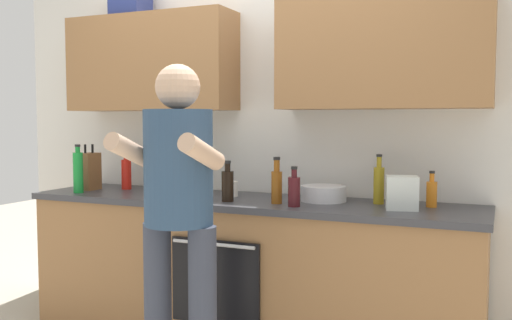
{
  "coord_description": "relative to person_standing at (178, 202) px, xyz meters",
  "views": [
    {
      "loc": [
        1.45,
        -3.15,
        1.39
      ],
      "look_at": [
        0.12,
        -0.1,
        1.15
      ],
      "focal_mm": 39.76,
      "sensor_mm": 36.0,
      "label": 1
    }
  ],
  "objects": [
    {
      "name": "bottle_syrup",
      "position": [
        0.26,
        0.66,
        0.03
      ],
      "size": [
        0.06,
        0.06,
        0.27
      ],
      "color": "#8C4C14",
      "rests_on": "counter"
    },
    {
      "name": "potted_herb",
      "position": [
        -0.54,
        0.77,
        0.06
      ],
      "size": [
        0.17,
        0.17,
        0.26
      ],
      "color": "#9E6647",
      "rests_on": "counter"
    },
    {
      "name": "cup_coffee",
      "position": [
        -0.11,
        0.82,
        -0.03
      ],
      "size": [
        0.08,
        0.08,
        0.1
      ],
      "primitive_type": "cylinder",
      "color": "white",
      "rests_on": "counter"
    },
    {
      "name": "bottle_wine",
      "position": [
        0.39,
        0.59,
        0.01
      ],
      "size": [
        0.07,
        0.07,
        0.23
      ],
      "color": "#471419",
      "rests_on": "counter"
    },
    {
      "name": "bottle_water",
      "position": [
        -0.26,
        0.78,
        0.01
      ],
      "size": [
        0.08,
        0.08,
        0.22
      ],
      "color": "silver",
      "rests_on": "counter"
    },
    {
      "name": "person_standing",
      "position": [
        0.0,
        0.0,
        0.0
      ],
      "size": [
        0.49,
        0.45,
        1.66
      ],
      "color": "#383D4C",
      "rests_on": "ground"
    },
    {
      "name": "grocery_bag_produce",
      "position": [
        0.96,
        0.73,
        0.01
      ],
      "size": [
        0.2,
        0.18,
        0.18
      ],
      "primitive_type": "cube",
      "rotation": [
        0.0,
        0.0,
        0.23
      ],
      "color": "silver",
      "rests_on": "counter"
    },
    {
      "name": "mixing_bowl",
      "position": [
        0.48,
        0.86,
        -0.03
      ],
      "size": [
        0.27,
        0.27,
        0.09
      ],
      "primitive_type": "cylinder",
      "color": "silver",
      "rests_on": "counter"
    },
    {
      "name": "counter",
      "position": [
        0.01,
        0.77,
        -0.53
      ],
      "size": [
        2.84,
        0.67,
        0.9
      ],
      "color": "olive",
      "rests_on": "ground"
    },
    {
      "name": "bottle_juice",
      "position": [
        1.1,
        0.88,
        -0.0
      ],
      "size": [
        0.06,
        0.06,
        0.2
      ],
      "color": "orange",
      "rests_on": "counter"
    },
    {
      "name": "back_wall_unit",
      "position": [
        0.01,
        1.04,
        0.52
      ],
      "size": [
        4.0,
        0.38,
        2.5
      ],
      "color": "silver",
      "rests_on": "ground"
    },
    {
      "name": "bottle_hotsauce",
      "position": [
        -0.96,
        0.87,
        0.03
      ],
      "size": [
        0.07,
        0.07,
        0.26
      ],
      "color": "red",
      "rests_on": "counter"
    },
    {
      "name": "knife_block",
      "position": [
        -1.17,
        0.74,
        0.05
      ],
      "size": [
        0.1,
        0.14,
        0.32
      ],
      "color": "brown",
      "rests_on": "counter"
    },
    {
      "name": "bottle_oil",
      "position": [
        0.81,
        0.89,
        0.04
      ],
      "size": [
        0.06,
        0.06,
        0.29
      ],
      "color": "olive",
      "rests_on": "counter"
    },
    {
      "name": "bottle_soda",
      "position": [
        -1.13,
        0.58,
        0.06
      ],
      "size": [
        0.07,
        0.07,
        0.32
      ],
      "color": "#198C33",
      "rests_on": "counter"
    },
    {
      "name": "bottle_soy",
      "position": [
        -0.04,
        0.62,
        0.02
      ],
      "size": [
        0.07,
        0.07,
        0.24
      ],
      "color": "black",
      "rests_on": "counter"
    }
  ]
}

